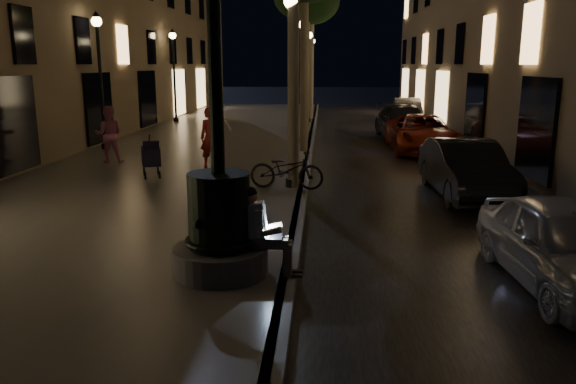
# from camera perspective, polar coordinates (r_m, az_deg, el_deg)

# --- Properties ---
(ground) EXTENTS (120.00, 120.00, 0.00)m
(ground) POSITION_cam_1_polar(r_m,az_deg,el_deg) (21.02, 2.23, 4.08)
(ground) COLOR black
(ground) RESTS_ON ground
(cobble_lane) EXTENTS (6.00, 45.00, 0.02)m
(cobble_lane) POSITION_cam_1_polar(r_m,az_deg,el_deg) (21.16, 10.40, 3.96)
(cobble_lane) COLOR black
(cobble_lane) RESTS_ON ground
(promenade) EXTENTS (8.00, 45.00, 0.20)m
(promenade) POSITION_cam_1_polar(r_m,az_deg,el_deg) (21.47, -8.53, 4.40)
(promenade) COLOR #645E58
(promenade) RESTS_ON ground
(curb_strip) EXTENTS (0.25, 45.00, 0.20)m
(curb_strip) POSITION_cam_1_polar(r_m,az_deg,el_deg) (21.00, 2.23, 4.35)
(curb_strip) COLOR #59595B
(curb_strip) RESTS_ON ground
(fountain_lamppost) EXTENTS (1.40, 1.40, 5.21)m
(fountain_lamppost) POSITION_cam_1_polar(r_m,az_deg,el_deg) (8.16, -7.00, -1.46)
(fountain_lamppost) COLOR #59595B
(fountain_lamppost) RESTS_ON promenade
(seated_man_laptop) EXTENTS (0.94, 0.32, 1.31)m
(seated_man_laptop) POSITION_cam_1_polar(r_m,az_deg,el_deg) (8.15, -2.70, -3.68)
(seated_man_laptop) COLOR tan
(seated_man_laptop) RESTS_ON promenade
(tree_far) EXTENTS (3.00, 3.00, 7.50)m
(tree_far) POSITION_cam_1_polar(r_m,az_deg,el_deg) (31.93, 2.43, 18.66)
(tree_far) COLOR #6B604C
(tree_far) RESTS_ON promenade
(lamp_curb_a) EXTENTS (0.36, 0.36, 4.81)m
(lamp_curb_a) POSITION_cam_1_polar(r_m,az_deg,el_deg) (13.79, 0.34, 12.96)
(lamp_curb_a) COLOR black
(lamp_curb_a) RESTS_ON promenade
(lamp_curb_b) EXTENTS (0.36, 0.36, 4.81)m
(lamp_curb_b) POSITION_cam_1_polar(r_m,az_deg,el_deg) (21.78, 1.57, 12.93)
(lamp_curb_b) COLOR black
(lamp_curb_b) RESTS_ON promenade
(lamp_curb_c) EXTENTS (0.36, 0.36, 4.81)m
(lamp_curb_c) POSITION_cam_1_polar(r_m,az_deg,el_deg) (29.77, 2.13, 12.92)
(lamp_curb_c) COLOR black
(lamp_curb_c) RESTS_ON promenade
(lamp_curb_d) EXTENTS (0.36, 0.36, 4.81)m
(lamp_curb_d) POSITION_cam_1_polar(r_m,az_deg,el_deg) (37.77, 2.46, 12.91)
(lamp_curb_d) COLOR black
(lamp_curb_d) RESTS_ON promenade
(lamp_left_b) EXTENTS (0.36, 0.36, 4.81)m
(lamp_left_b) POSITION_cam_1_polar(r_m,az_deg,el_deg) (21.28, -18.60, 12.29)
(lamp_left_b) COLOR black
(lamp_left_b) RESTS_ON promenade
(lamp_left_c) EXTENTS (0.36, 0.36, 4.81)m
(lamp_left_c) POSITION_cam_1_polar(r_m,az_deg,el_deg) (30.79, -11.53, 12.68)
(lamp_left_c) COLOR black
(lamp_left_c) RESTS_ON promenade
(stroller) EXTENTS (0.71, 1.12, 1.14)m
(stroller) POSITION_cam_1_polar(r_m,az_deg,el_deg) (15.68, -13.75, 3.54)
(stroller) COLOR black
(stroller) RESTS_ON promenade
(car_front) EXTENTS (1.74, 3.88, 1.29)m
(car_front) POSITION_cam_1_polar(r_m,az_deg,el_deg) (9.15, 26.12, -4.80)
(car_front) COLOR #A7A8AF
(car_front) RESTS_ON ground
(car_second) EXTENTS (1.66, 4.29, 1.39)m
(car_second) POSITION_cam_1_polar(r_m,az_deg,el_deg) (14.45, 17.62, 2.23)
(car_second) COLOR black
(car_second) RESTS_ON ground
(car_third) EXTENTS (2.31, 4.95, 1.37)m
(car_third) POSITION_cam_1_polar(r_m,az_deg,el_deg) (21.61, 13.41, 5.81)
(car_third) COLOR maroon
(car_third) RESTS_ON ground
(car_rear) EXTENTS (2.28, 5.09, 1.45)m
(car_rear) POSITION_cam_1_polar(r_m,az_deg,el_deg) (25.21, 11.67, 6.95)
(car_rear) COLOR #28282D
(car_rear) RESTS_ON ground
(car_fifth) EXTENTS (1.72, 4.18, 1.34)m
(car_fifth) POSITION_cam_1_polar(r_m,az_deg,el_deg) (32.56, 12.03, 8.13)
(car_fifth) COLOR #989893
(car_fifth) RESTS_ON ground
(pedestrian_red) EXTENTS (0.76, 0.62, 1.78)m
(pedestrian_red) POSITION_cam_1_polar(r_m,az_deg,el_deg) (16.78, -7.83, 5.49)
(pedestrian_red) COLOR red
(pedestrian_red) RESTS_ON promenade
(pedestrian_pink) EXTENTS (0.96, 0.81, 1.76)m
(pedestrian_pink) POSITION_cam_1_polar(r_m,az_deg,el_deg) (18.39, -17.73, 5.60)
(pedestrian_pink) COLOR #C7698E
(pedestrian_pink) RESTS_ON promenade
(pedestrian_white) EXTENTS (1.32, 1.20, 1.78)m
(pedestrian_white) POSITION_cam_1_polar(r_m,az_deg,el_deg) (20.09, -7.16, 6.71)
(pedestrian_white) COLOR white
(pedestrian_white) RESTS_ON promenade
(bicycle) EXTENTS (1.90, 0.88, 0.96)m
(bicycle) POSITION_cam_1_polar(r_m,az_deg,el_deg) (13.80, -0.14, 2.30)
(bicycle) COLOR black
(bicycle) RESTS_ON promenade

